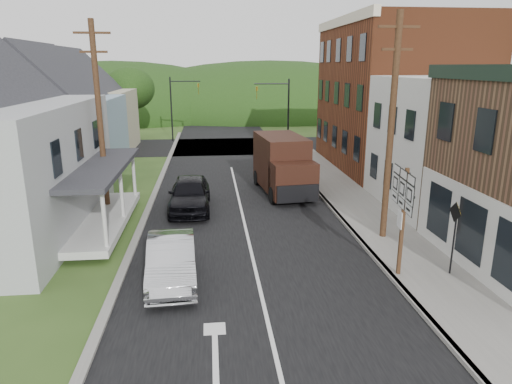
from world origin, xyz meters
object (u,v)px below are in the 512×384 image
object	(u,v)px
silver_sedan	(171,260)
delivery_van	(283,165)
warning_sign	(454,228)
dark_sedan	(190,194)
route_sign_cluster	(402,207)

from	to	relation	value
silver_sedan	delivery_van	distance (m)	11.89
delivery_van	warning_sign	world-z (taller)	delivery_van
silver_sedan	warning_sign	bearing A→B (deg)	-8.24
silver_sedan	warning_sign	xyz separation A→B (m)	(9.42, -0.73, 1.05)
dark_sedan	route_sign_cluster	size ratio (longest dim) A/B	1.33
silver_sedan	delivery_van	bearing A→B (deg)	58.78
warning_sign	route_sign_cluster	bearing A→B (deg)	173.32
dark_sedan	route_sign_cluster	xyz separation A→B (m)	(7.29, -8.37, 1.70)
silver_sedan	delivery_van	xyz separation A→B (m)	(5.46, 10.52, 0.89)
delivery_van	route_sign_cluster	bearing A→B (deg)	-84.88
silver_sedan	route_sign_cluster	world-z (taller)	route_sign_cluster
delivery_van	route_sign_cluster	distance (m)	11.33
silver_sedan	dark_sedan	world-z (taller)	dark_sedan
dark_sedan	warning_sign	bearing A→B (deg)	-42.82
dark_sedan	delivery_van	size ratio (longest dim) A/B	0.83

